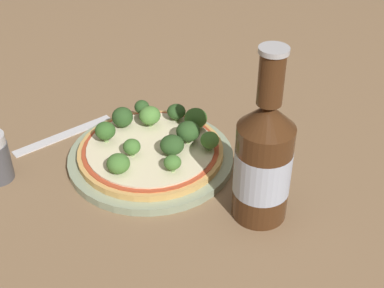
# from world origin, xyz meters

# --- Properties ---
(ground_plane) EXTENTS (3.00, 3.00, 0.00)m
(ground_plane) POSITION_xyz_m (0.00, 0.00, 0.00)
(ground_plane) COLOR #846647
(plate) EXTENTS (0.25, 0.25, 0.01)m
(plate) POSITION_xyz_m (-0.01, 0.00, 0.01)
(plate) COLOR #93A384
(plate) RESTS_ON ground_plane
(pizza) EXTENTS (0.22, 0.22, 0.01)m
(pizza) POSITION_xyz_m (-0.01, 0.00, 0.02)
(pizza) COLOR tan
(pizza) RESTS_ON plate
(broccoli_floret_0) EXTENTS (0.03, 0.03, 0.03)m
(broccoli_floret_0) POSITION_xyz_m (-0.02, -0.07, 0.04)
(broccoli_floret_0) COLOR #7A9E5B
(broccoli_floret_0) RESTS_ON pizza
(broccoli_floret_1) EXTENTS (0.02, 0.02, 0.02)m
(broccoli_floret_1) POSITION_xyz_m (0.05, -0.03, 0.04)
(broccoli_floret_1) COLOR #7A9E5B
(broccoli_floret_1) RESTS_ON pizza
(broccoli_floret_2) EXTENTS (0.03, 0.03, 0.03)m
(broccoli_floret_2) POSITION_xyz_m (0.02, -0.00, 0.04)
(broccoli_floret_2) COLOR #7A9E5B
(broccoli_floret_2) RESTS_ON pizza
(broccoli_floret_3) EXTENTS (0.03, 0.03, 0.03)m
(broccoli_floret_3) POSITION_xyz_m (-0.02, 0.08, 0.04)
(broccoli_floret_3) COLOR #7A9E5B
(broccoli_floret_3) RESTS_ON pizza
(broccoli_floret_4) EXTENTS (0.04, 0.04, 0.03)m
(broccoli_floret_4) POSITION_xyz_m (0.03, 0.04, 0.05)
(broccoli_floret_4) COLOR #7A9E5B
(broccoli_floret_4) RESTS_ON pizza
(broccoli_floret_5) EXTENTS (0.03, 0.03, 0.03)m
(broccoli_floret_5) POSITION_xyz_m (-0.02, -0.03, 0.04)
(broccoli_floret_5) COLOR #7A9E5B
(broccoli_floret_5) RESTS_ON pizza
(broccoli_floret_6) EXTENTS (0.02, 0.02, 0.03)m
(broccoli_floret_6) POSITION_xyz_m (-0.07, 0.06, 0.04)
(broccoli_floret_6) COLOR #7A9E5B
(broccoli_floret_6) RESTS_ON pizza
(broccoli_floret_7) EXTENTS (0.03, 0.03, 0.03)m
(broccoli_floret_7) POSITION_xyz_m (-0.04, 0.05, 0.04)
(broccoli_floret_7) COLOR #7A9E5B
(broccoli_floret_7) RESTS_ON pizza
(broccoli_floret_8) EXTENTS (0.03, 0.03, 0.03)m
(broccoli_floret_8) POSITION_xyz_m (-0.08, 0.02, 0.04)
(broccoli_floret_8) COLOR #7A9E5B
(broccoli_floret_8) RESTS_ON pizza
(broccoli_floret_9) EXTENTS (0.03, 0.03, 0.03)m
(broccoli_floret_9) POSITION_xyz_m (-0.08, -0.02, 0.04)
(broccoli_floret_9) COLOR #7A9E5B
(broccoli_floret_9) RESTS_ON pizza
(broccoli_floret_10) EXTENTS (0.04, 0.04, 0.03)m
(broccoli_floret_10) POSITION_xyz_m (0.02, 0.08, 0.04)
(broccoli_floret_10) COLOR #7A9E5B
(broccoli_floret_10) RESTS_ON pizza
(broccoli_floret_11) EXTENTS (0.03, 0.03, 0.03)m
(broccoli_floret_11) POSITION_xyz_m (0.07, 0.04, 0.04)
(broccoli_floret_11) COLOR #7A9E5B
(broccoli_floret_11) RESTS_ON pizza
(beer_bottle) EXTENTS (0.07, 0.07, 0.24)m
(beer_bottle) POSITION_xyz_m (0.17, -0.02, 0.09)
(beer_bottle) COLOR #472814
(beer_bottle) RESTS_ON ground_plane
(fork) EXTENTS (0.08, 0.16, 0.00)m
(fork) POSITION_xyz_m (-0.17, -0.02, 0.00)
(fork) COLOR silver
(fork) RESTS_ON ground_plane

